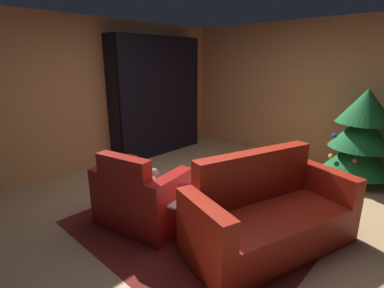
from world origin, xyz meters
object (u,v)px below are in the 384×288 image
object	(u,v)px
coffee_table	(187,196)
bottle_on_table	(195,178)
decorated_tree	(361,135)
bookshelf_unit	(162,97)
couch_red	(268,217)
book_stack_on_table	(190,190)
armchair_red	(140,199)

from	to	relation	value
coffee_table	bottle_on_table	distance (m)	0.25
bottle_on_table	decorated_tree	bearing A→B (deg)	67.34
coffee_table	bookshelf_unit	bearing A→B (deg)	143.48
couch_red	bottle_on_table	world-z (taller)	couch_red
coffee_table	book_stack_on_table	size ratio (longest dim) A/B	3.38
couch_red	decorated_tree	size ratio (longest dim) A/B	1.30
bookshelf_unit	decorated_tree	size ratio (longest dim) A/B	1.57
armchair_red	decorated_tree	xyz separation A→B (m)	(1.47, 3.06, 0.43)
couch_red	coffee_table	bearing A→B (deg)	-157.86
bottle_on_table	bookshelf_unit	bearing A→B (deg)	145.95
armchair_red	coffee_table	distance (m)	0.55
armchair_red	bottle_on_table	distance (m)	0.67
bookshelf_unit	book_stack_on_table	size ratio (longest dim) A/B	10.77
coffee_table	bottle_on_table	xyz separation A→B (m)	(-0.05, 0.19, 0.15)
bottle_on_table	decorated_tree	xyz separation A→B (m)	(1.07, 2.56, 0.21)
coffee_table	book_stack_on_table	bearing A→B (deg)	57.89
bookshelf_unit	bottle_on_table	bearing A→B (deg)	-34.05
coffee_table	book_stack_on_table	world-z (taller)	book_stack_on_table
bookshelf_unit	coffee_table	distance (m)	3.08
couch_red	coffee_table	xyz separation A→B (m)	(-0.82, -0.33, 0.07)
couch_red	decorated_tree	distance (m)	2.47
book_stack_on_table	coffee_table	bearing A→B (deg)	-122.11
bottle_on_table	book_stack_on_table	bearing A→B (deg)	-67.40
coffee_table	bottle_on_table	world-z (taller)	bottle_on_table
couch_red	book_stack_on_table	xyz separation A→B (m)	(-0.80, -0.31, 0.15)
armchair_red	decorated_tree	world-z (taller)	decorated_tree
couch_red	book_stack_on_table	world-z (taller)	couch_red
armchair_red	book_stack_on_table	size ratio (longest dim) A/B	5.11
armchair_red	bottle_on_table	size ratio (longest dim) A/B	3.94
couch_red	book_stack_on_table	distance (m)	0.87
armchair_red	bookshelf_unit	bearing A→B (deg)	133.14
bookshelf_unit	couch_red	distance (m)	3.62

